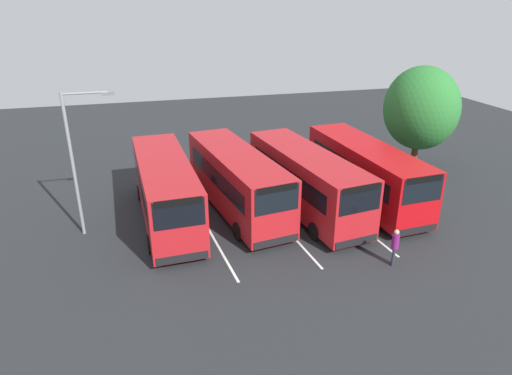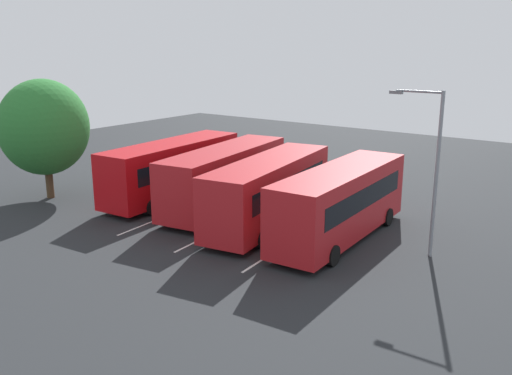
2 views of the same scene
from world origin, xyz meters
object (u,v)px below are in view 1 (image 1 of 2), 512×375
object	(u,v)px
bus_far_right	(365,172)
pedestrian	(395,244)
bus_center_left	(237,180)
bus_center_right	(306,180)
street_lamp	(77,156)
depot_tree	(421,108)
bus_far_left	(166,189)

from	to	relation	value
bus_far_right	pedestrian	size ratio (longest dim) A/B	5.70
bus_center_left	bus_center_right	distance (m)	3.81
bus_center_left	street_lamp	bearing A→B (deg)	-94.01
bus_far_right	depot_tree	bearing A→B (deg)	121.07
bus_far_left	bus_center_left	size ratio (longest dim) A/B	0.99
street_lamp	depot_tree	distance (m)	21.92
bus_far_left	bus_far_right	xyz separation A→B (m)	(0.46, 11.35, 0.00)
pedestrian	street_lamp	size ratio (longest dim) A/B	0.25
bus_far_left	depot_tree	distance (m)	18.07
bus_center_right	bus_far_right	distance (m)	3.77
bus_center_left	bus_far_right	xyz separation A→B (m)	(0.72, 7.44, 0.00)
pedestrian	depot_tree	size ratio (longest dim) A/B	0.25
bus_center_left	street_lamp	distance (m)	8.28
street_lamp	bus_far_left	bearing A→B (deg)	4.86
bus_far_right	pedestrian	world-z (taller)	bus_far_right
bus_center_left	depot_tree	xyz separation A→B (m)	(-3.53, 13.59, 2.40)
bus_far_right	street_lamp	world-z (taller)	street_lamp
bus_far_left	bus_far_right	world-z (taller)	same
bus_far_left	bus_far_right	distance (m)	11.36
bus_center_right	bus_far_right	bearing A→B (deg)	86.24
depot_tree	bus_far_right	bearing A→B (deg)	-55.40
pedestrian	depot_tree	distance (m)	13.97
street_lamp	bus_center_left	bearing A→B (deg)	4.22
bus_center_right	bus_far_right	size ratio (longest dim) A/B	1.01
street_lamp	depot_tree	bearing A→B (deg)	10.66
bus_center_left	bus_center_right	size ratio (longest dim) A/B	1.00
bus_center_left	street_lamp	size ratio (longest dim) A/B	1.42
bus_far_left	depot_tree	xyz separation A→B (m)	(-3.78, 17.50, 2.40)
bus_far_left	bus_center_left	world-z (taller)	same
bus_far_left	bus_far_right	bearing A→B (deg)	85.11
bus_center_right	bus_far_right	world-z (taller)	same
bus_center_left	bus_far_left	bearing A→B (deg)	-94.67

